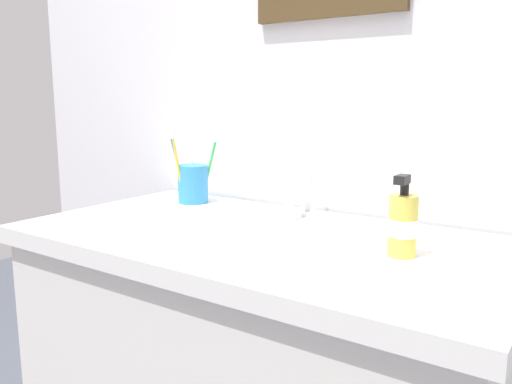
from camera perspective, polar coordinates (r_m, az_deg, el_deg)
The scene contains 9 objects.
tiled_wall_back at distance 1.37m, azimuth 8.21°, elevation 11.67°, with size 2.27×0.04×2.40m, color silver.
sink_basin at distance 1.12m, azimuth -0.88°, elevation -6.76°, with size 0.50×0.50×0.12m.
faucet at distance 1.29m, azimuth 5.15°, elevation -0.33°, with size 0.02×0.15×0.11m.
toothbrush_cup at distance 1.46m, azimuth -6.86°, elevation 0.88°, with size 0.08×0.08×0.10m, color #338CCC.
toothbrush_blue at distance 1.45m, azimuth -8.57°, elevation 3.36°, with size 0.04×0.04×0.20m.
toothbrush_green at distance 1.45m, azimuth -4.96°, elevation 3.18°, with size 0.04×0.05×0.19m.
toothbrush_white at distance 1.49m, azimuth -7.02°, elevation 3.71°, with size 0.04×0.04×0.21m.
toothbrush_yellow at distance 1.43m, azimuth -8.57°, elevation 3.27°, with size 0.01×0.05×0.20m.
soap_dispenser at distance 1.00m, azimuth 15.64°, elevation -3.41°, with size 0.06×0.06×0.15m.
Camera 1 is at (0.61, -0.90, 1.16)m, focal length 36.84 mm.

